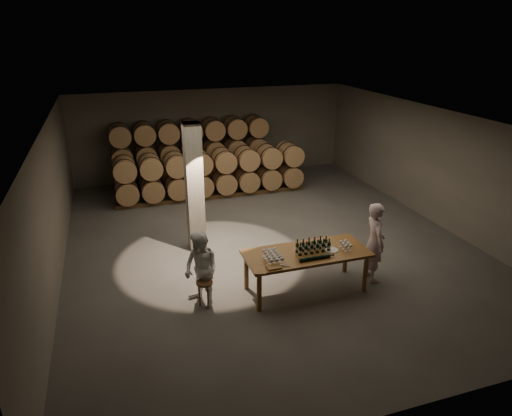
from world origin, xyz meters
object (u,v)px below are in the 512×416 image
object	(u,v)px
plate	(332,250)
person_woman	(201,270)
bottle_cluster	(313,247)
tasting_table	(306,257)
person_man	(374,242)
notebook_near	(273,267)
stool	(205,286)

from	to	relation	value
plate	person_woman	bearing A→B (deg)	175.28
plate	person_woman	xyz separation A→B (m)	(-2.73, 0.23, -0.11)
bottle_cluster	plate	world-z (taller)	bottle_cluster
tasting_table	plate	bearing A→B (deg)	-9.66
plate	person_man	world-z (taller)	person_man
notebook_near	stool	xyz separation A→B (m)	(-1.28, 0.46, -0.46)
notebook_near	person_man	world-z (taller)	person_man
stool	person_man	size ratio (longest dim) A/B	0.31
tasting_table	stool	distance (m)	2.19
plate	person_man	size ratio (longest dim) A/B	0.15
person_man	person_woman	world-z (taller)	person_man
stool	person_woman	distance (m)	0.35
person_man	person_woman	bearing A→B (deg)	95.49
person_man	person_woman	distance (m)	3.80
notebook_near	stool	world-z (taller)	notebook_near
plate	stool	xyz separation A→B (m)	(-2.69, 0.15, -0.45)
tasting_table	plate	world-z (taller)	plate
bottle_cluster	notebook_near	size ratio (longest dim) A/B	2.66
bottle_cluster	person_woman	world-z (taller)	person_woman
person_man	person_woman	xyz separation A→B (m)	(-3.80, 0.16, -0.11)
bottle_cluster	person_woman	bearing A→B (deg)	176.34
tasting_table	person_woman	bearing A→B (deg)	176.49
notebook_near	person_man	distance (m)	2.51
plate	stool	distance (m)	2.74
stool	person_woman	size ratio (longest dim) A/B	0.35
notebook_near	person_woman	world-z (taller)	person_woman
bottle_cluster	notebook_near	xyz separation A→B (m)	(-1.02, -0.38, -0.09)
stool	person_man	distance (m)	3.78
person_woman	notebook_near	bearing A→B (deg)	38.76
plate	notebook_near	world-z (taller)	notebook_near
plate	person_man	xyz separation A→B (m)	(1.06, 0.07, -0.00)
tasting_table	person_woman	world-z (taller)	person_woman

